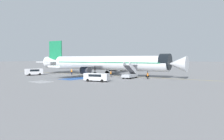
# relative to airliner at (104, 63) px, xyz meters

# --- Properties ---
(ground_plane) EXTENTS (600.00, 600.00, 0.00)m
(ground_plane) POSITION_rel_airliner_xyz_m (2.12, 0.68, -3.63)
(ground_plane) COLOR slate
(apron_leadline_yellow) EXTENTS (80.55, 6.91, 0.01)m
(apron_leadline_yellow) POSITION_rel_airliner_xyz_m (0.58, 0.05, -3.62)
(apron_leadline_yellow) COLOR gold
(apron_leadline_yellow) RESTS_ON ground_plane
(apron_stand_patch_blue) EXTENTS (4.69, 8.68, 0.01)m
(apron_stand_patch_blue) POSITION_rel_airliner_xyz_m (0.58, -11.78, -3.62)
(apron_stand_patch_blue) COLOR #2856A8
(apron_stand_patch_blue) RESTS_ON ground_plane
(apron_walkway_bar_0) EXTENTS (0.44, 3.60, 0.01)m
(apron_walkway_bar_0) POSITION_rel_airliner_xyz_m (-1.82, -21.78, -3.62)
(apron_walkway_bar_0) COLOR silver
(apron_walkway_bar_0) RESTS_ON ground_plane
(apron_walkway_bar_1) EXTENTS (0.44, 3.60, 0.01)m
(apron_walkway_bar_1) POSITION_rel_airliner_xyz_m (-0.62, -21.78, -3.62)
(apron_walkway_bar_1) COLOR silver
(apron_walkway_bar_1) RESTS_ON ground_plane
(apron_walkway_bar_2) EXTENTS (0.44, 3.60, 0.01)m
(apron_walkway_bar_2) POSITION_rel_airliner_xyz_m (0.58, -21.78, -3.62)
(apron_walkway_bar_2) COLOR silver
(apron_walkway_bar_2) RESTS_ON ground_plane
(apron_walkway_bar_3) EXTENTS (0.44, 3.60, 0.01)m
(apron_walkway_bar_3) POSITION_rel_airliner_xyz_m (1.78, -21.78, -3.62)
(apron_walkway_bar_3) COLOR silver
(apron_walkway_bar_3) RESTS_ON ground_plane
(airliner) EXTENTS (47.49, 32.95, 10.84)m
(airliner) POSITION_rel_airliner_xyz_m (0.00, 0.00, 0.00)
(airliner) COLOR silver
(airliner) RESTS_ON ground_plane
(boarding_stairs_forward) EXTENTS (2.59, 5.37, 4.19)m
(boarding_stairs_forward) POSITION_rel_airliner_xyz_m (11.05, -3.67, -2.61)
(boarding_stairs_forward) COLOR #ADB2BA
(boarding_stairs_forward) RESTS_ON ground_plane
(fuel_tanker) EXTENTS (3.59, 10.52, 3.68)m
(fuel_tanker) POSITION_rel_airliner_xyz_m (-7.03, 24.63, -1.75)
(fuel_tanker) COLOR #38383D
(fuel_tanker) RESTS_ON ground_plane
(service_van_0) EXTENTS (3.51, 5.21, 1.93)m
(service_van_0) POSITION_rel_airliner_xyz_m (-16.95, -12.07, -2.46)
(service_van_0) COLOR silver
(service_van_0) RESTS_ON ground_plane
(service_van_1) EXTENTS (5.67, 3.30, 1.78)m
(service_van_1) POSITION_rel_airliner_xyz_m (9.29, -14.43, -2.54)
(service_van_1) COLOR silver
(service_van_1) RESTS_ON ground_plane
(baggage_cart) EXTENTS (1.83, 2.77, 0.87)m
(baggage_cart) POSITION_rel_airliner_xyz_m (3.20, -8.38, -3.37)
(baggage_cart) COLOR gray
(baggage_cart) RESTS_ON ground_plane
(ground_crew_0) EXTENTS (0.49, 0.39, 1.77)m
(ground_crew_0) POSITION_rel_airliner_xyz_m (-9.54, -4.02, -2.61)
(ground_crew_0) COLOR #191E38
(ground_crew_0) RESTS_ON ground_plane
(ground_crew_1) EXTENTS (0.36, 0.48, 1.69)m
(ground_crew_1) POSITION_rel_airliner_xyz_m (4.89, -3.34, -2.66)
(ground_crew_1) COLOR #2D2D33
(ground_crew_1) RESTS_ON ground_plane
(ground_crew_2) EXTENTS (0.26, 0.45, 1.59)m
(ground_crew_2) POSITION_rel_airliner_xyz_m (15.56, -2.89, -2.72)
(ground_crew_2) COLOR black
(ground_crew_2) RESTS_ON ground_plane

